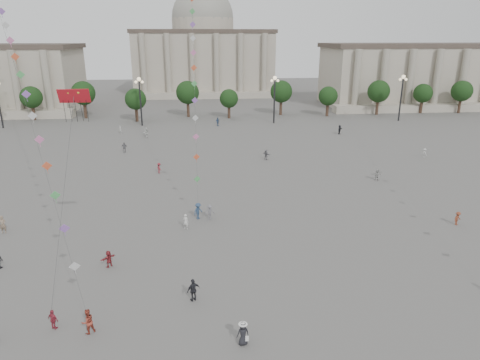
{
  "coord_description": "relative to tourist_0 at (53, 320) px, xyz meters",
  "views": [
    {
      "loc": [
        -2.04,
        -26.78,
        19.1
      ],
      "look_at": [
        1.64,
        12.0,
        5.96
      ],
      "focal_mm": 32.0,
      "sensor_mm": 36.0,
      "label": 1
    }
  ],
  "objects": [
    {
      "name": "person_crowd_8",
      "position": [
        37.34,
        13.61,
        -0.0
      ],
      "size": [
        1.11,
        0.94,
        1.49
      ],
      "primitive_type": "imported",
      "rotation": [
        0.0,
        0.0,
        0.49
      ],
      "color": "brown",
      "rests_on": "ground"
    },
    {
      "name": "person_crowd_9",
      "position": [
        38.87,
        58.24,
        0.19
      ],
      "size": [
        1.53,
        1.68,
        1.87
      ],
      "primitive_type": "imported",
      "rotation": [
        0.0,
        0.0,
        0.88
      ],
      "color": "black",
      "rests_on": "ground"
    },
    {
      "name": "dragon_kite",
      "position": [
        1.44,
        6.2,
        13.51
      ],
      "size": [
        2.22,
        3.44,
        14.88
      ],
      "color": "#B0121D",
      "rests_on": "ground"
    },
    {
      "name": "person_crowd_17",
      "position": [
        4.24,
        35.03,
        0.03
      ],
      "size": [
        1.0,
        1.16,
        1.55
      ],
      "primitive_type": "imported",
      "rotation": [
        0.0,
        0.0,
        2.09
      ],
      "color": "maroon",
      "rests_on": "ground"
    },
    {
      "name": "person_crowd_18",
      "position": [
        -9.89,
        16.11,
        0.19
      ],
      "size": [
        0.71,
        0.49,
        1.87
      ],
      "primitive_type": "imported",
      "rotation": [
        0.0,
        0.0,
        0.07
      ],
      "color": "#87725D",
      "rests_on": "ground"
    },
    {
      "name": "tourist_0",
      "position": [
        0.0,
        0.0,
        0.0
      ],
      "size": [
        0.94,
        0.75,
        1.49
      ],
      "primitive_type": "imported",
      "rotation": [
        0.0,
        0.0,
        2.62
      ],
      "color": "#A02B3C",
      "rests_on": "ground"
    },
    {
      "name": "lamp_post_far_east",
      "position": [
        57.43,
        71.11,
        6.6
      ],
      "size": [
        2.0,
        0.9,
        10.65
      ],
      "color": "#262628",
      "rests_on": "ground"
    },
    {
      "name": "person_crowd_0",
      "position": [
        14.35,
        69.03,
        0.2
      ],
      "size": [
        1.16,
        1.05,
        1.9
      ],
      "primitive_type": "imported",
      "rotation": [
        0.0,
        0.0,
        0.66
      ],
      "color": "#344E75",
      "rests_on": "ground"
    },
    {
      "name": "tourist_4",
      "position": [
        9.52,
        2.44,
        0.17
      ],
      "size": [
        1.16,
        0.92,
        1.84
      ],
      "primitive_type": "imported",
      "rotation": [
        0.0,
        0.0,
        3.66
      ],
      "color": "#222227",
      "rests_on": "ground"
    },
    {
      "name": "lamp_post_mid_west",
      "position": [
        -2.57,
        71.11,
        6.6
      ],
      "size": [
        2.0,
        0.9,
        10.65
      ],
      "color": "#262628",
      "rests_on": "ground"
    },
    {
      "name": "tourist_2",
      "position": [
        2.15,
        8.2,
        0.02
      ],
      "size": [
        1.34,
        1.29,
        1.53
      ],
      "primitive_type": "imported",
      "rotation": [
        0.0,
        0.0,
        3.89
      ],
      "color": "maroon",
      "rests_on": "ground"
    },
    {
      "name": "person_crowd_10",
      "position": [
        -5.94,
        62.76,
        0.1
      ],
      "size": [
        0.71,
        0.74,
        1.7
      ],
      "primitive_type": "imported",
      "rotation": [
        0.0,
        0.0,
        2.27
      ],
      "color": "beige",
      "rests_on": "ground"
    },
    {
      "name": "tree_row",
      "position": [
        12.43,
        79.11,
        4.65
      ],
      "size": [
        137.12,
        5.12,
        8.0
      ],
      "color": "#332419",
      "rests_on": "ground"
    },
    {
      "name": "person_crowd_4",
      "position": [
        -0.31,
        59.28,
        0.18
      ],
      "size": [
        1.18,
        1.79,
        1.85
      ],
      "primitive_type": "imported",
      "rotation": [
        0.0,
        0.0,
        4.3
      ],
      "color": "silver",
      "rests_on": "ground"
    },
    {
      "name": "hat_person",
      "position": [
        12.76,
        -2.77,
        0.13
      ],
      "size": [
        0.91,
        0.7,
        1.69
      ],
      "color": "black",
      "rests_on": "ground"
    },
    {
      "name": "person_crowd_6",
      "position": [
        11.16,
        17.64,
        0.1
      ],
      "size": [
        1.19,
        0.82,
        1.7
      ],
      "primitive_type": "imported",
      "rotation": [
        0.0,
        0.0,
        0.18
      ],
      "color": "slate",
      "rests_on": "ground"
    },
    {
      "name": "kite_flyer_0",
      "position": [
        2.47,
        -0.65,
        0.16
      ],
      "size": [
        1.11,
        1.07,
        1.81
      ],
      "primitive_type": "imported",
      "rotation": [
        0.0,
        0.0,
        3.78
      ],
      "color": "#9B392A",
      "rests_on": "ground"
    },
    {
      "name": "kite_flyer_1",
      "position": [
        9.91,
        17.81,
        0.18
      ],
      "size": [
        1.33,
        1.35,
        1.86
      ],
      "primitive_type": "imported",
      "rotation": [
        0.0,
        0.0,
        0.81
      ],
      "color": "navy",
      "rests_on": "ground"
    },
    {
      "name": "person_crowd_7",
      "position": [
        34.73,
        28.88,
        0.04
      ],
      "size": [
        1.47,
        0.5,
        1.58
      ],
      "primitive_type": "imported",
      "rotation": [
        0.0,
        0.0,
        3.12
      ],
      "color": "#B3B2AE",
      "rests_on": "ground"
    },
    {
      "name": "person_crowd_13",
      "position": [
        8.61,
        15.31,
        0.09
      ],
      "size": [
        0.72,
        0.64,
        1.67
      ],
      "primitive_type": "imported",
      "rotation": [
        0.0,
        0.0,
        2.64
      ],
      "color": "silver",
      "rests_on": "ground"
    },
    {
      "name": "person_crowd_16",
      "position": [
        -2.75,
        47.49,
        0.15
      ],
      "size": [
        1.07,
        0.47,
        1.8
      ],
      "primitive_type": "imported",
      "rotation": [
        0.0,
        0.0,
        6.26
      ],
      "color": "slate",
      "rests_on": "ground"
    },
    {
      "name": "person_crowd_20",
      "position": [
        47.1,
        39.28,
        0.05
      ],
      "size": [
        0.84,
        1.15,
        1.59
      ],
      "primitive_type": "imported",
      "rotation": [
        0.0,
        0.0,
        1.84
      ],
      "color": "beige",
      "rests_on": "ground"
    },
    {
      "name": "hall_east",
      "position": [
        87.43,
        95.0,
        7.68
      ],
      "size": [
        84.0,
        26.22,
        17.2
      ],
      "color": "#AB9F8F",
      "rests_on": "ground"
    },
    {
      "name": "ground",
      "position": [
        12.43,
        1.11,
        -0.75
      ],
      "size": [
        360.0,
        360.0,
        0.0
      ],
      "primitive_type": "plane",
      "color": "#504E4C",
      "rests_on": "ground"
    },
    {
      "name": "hall_central",
      "position": [
        12.43,
        130.33,
        13.48
      ],
      "size": [
        48.3,
        34.3,
        35.5
      ],
      "color": "#AB9F8F",
      "rests_on": "ground"
    },
    {
      "name": "person_crowd_12",
      "position": [
        20.96,
        40.75,
        0.08
      ],
      "size": [
        1.31,
        1.51,
        1.65
      ],
      "primitive_type": "imported",
      "rotation": [
        0.0,
        0.0,
        2.22
      ],
      "color": "slate",
      "rests_on": "ground"
    },
    {
      "name": "lamp_post_mid_east",
      "position": [
        27.43,
        71.11,
        6.6
      ],
      "size": [
        2.0,
        0.9,
        10.65
      ],
      "color": "#262628",
      "rests_on": "ground"
    }
  ]
}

